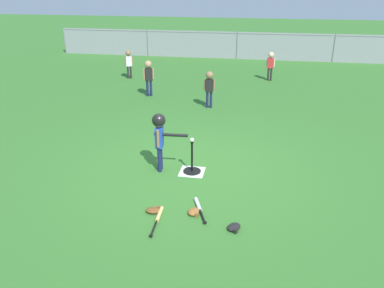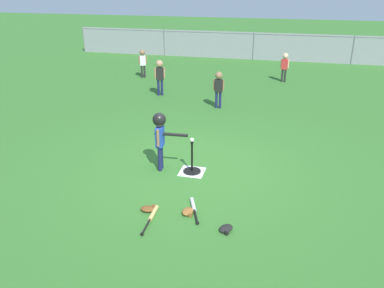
{
  "view_description": "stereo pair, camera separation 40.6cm",
  "coord_description": "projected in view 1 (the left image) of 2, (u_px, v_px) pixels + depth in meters",
  "views": [
    {
      "loc": [
        1.17,
        -6.33,
        3.24
      ],
      "look_at": [
        0.03,
        -0.15,
        0.55
      ],
      "focal_mm": 36.31,
      "sensor_mm": 36.0,
      "label": 1
    },
    {
      "loc": [
        1.56,
        -6.24,
        3.24
      ],
      "look_at": [
        0.03,
        -0.15,
        0.55
      ],
      "focal_mm": 36.31,
      "sensor_mm": 36.0,
      "label": 2
    }
  ],
  "objects": [
    {
      "name": "spare_bat_wood",
      "position": [
        158.0,
        217.0,
        5.66
      ],
      "size": [
        0.08,
        0.71,
        0.06
      ],
      "color": "#DBB266",
      "rests_on": "ground_plane"
    },
    {
      "name": "glove_by_plate",
      "position": [
        194.0,
        212.0,
        5.78
      ],
      "size": [
        0.19,
        0.24,
        0.07
      ],
      "color": "brown",
      "rests_on": "ground_plane"
    },
    {
      "name": "baseball_on_tee",
      "position": [
        192.0,
        140.0,
        6.8
      ],
      "size": [
        0.07,
        0.07,
        0.07
      ],
      "primitive_type": "sphere",
      "color": "white",
      "rests_on": "batting_tee"
    },
    {
      "name": "glove_near_bats",
      "position": [
        234.0,
        227.0,
        5.42
      ],
      "size": [
        0.25,
        0.27,
        0.07
      ],
      "color": "black",
      "rests_on": "ground_plane"
    },
    {
      "name": "batting_tee",
      "position": [
        192.0,
        167.0,
        7.02
      ],
      "size": [
        0.32,
        0.32,
        0.59
      ],
      "color": "black",
      "rests_on": "ground_plane"
    },
    {
      "name": "home_plate",
      "position": [
        192.0,
        172.0,
        7.05
      ],
      "size": [
        0.44,
        0.44,
        0.01
      ],
      "primitive_type": "cube",
      "color": "white",
      "rests_on": "ground_plane"
    },
    {
      "name": "fielder_deep_left",
      "position": [
        129.0,
        60.0,
        13.39
      ],
      "size": [
        0.26,
        0.19,
        0.98
      ],
      "color": "#262626",
      "rests_on": "ground_plane"
    },
    {
      "name": "fielder_near_right",
      "position": [
        271.0,
        62.0,
        13.11
      ],
      "size": [
        0.28,
        0.19,
        0.97
      ],
      "color": "#262626",
      "rests_on": "ground_plane"
    },
    {
      "name": "outfield_fence",
      "position": [
        237.0,
        45.0,
        16.69
      ],
      "size": [
        16.06,
        0.06,
        1.15
      ],
      "color": "slate",
      "rests_on": "ground_plane"
    },
    {
      "name": "fielder_deep_center",
      "position": [
        149.0,
        73.0,
        11.33
      ],
      "size": [
        0.29,
        0.21,
        1.06
      ],
      "color": "#191E4C",
      "rests_on": "ground_plane"
    },
    {
      "name": "spare_bat_silver",
      "position": [
        199.0,
        207.0,
        5.92
      ],
      "size": [
        0.3,
        0.65,
        0.06
      ],
      "color": "silver",
      "rests_on": "ground_plane"
    },
    {
      "name": "glove_tossed_aside",
      "position": [
        153.0,
        210.0,
        5.82
      ],
      "size": [
        0.22,
        0.18,
        0.07
      ],
      "color": "brown",
      "rests_on": "ground_plane"
    },
    {
      "name": "batter_child",
      "position": [
        160.0,
        131.0,
        6.81
      ],
      "size": [
        0.63,
        0.31,
        1.09
      ],
      "color": "#191E4C",
      "rests_on": "ground_plane"
    },
    {
      "name": "fielder_near_left",
      "position": [
        209.0,
        85.0,
        10.3
      ],
      "size": [
        0.29,
        0.2,
        0.99
      ],
      "color": "#191E4C",
      "rests_on": "ground_plane"
    },
    {
      "name": "ground_plane",
      "position": [
        192.0,
        168.0,
        7.19
      ],
      "size": [
        60.0,
        60.0,
        0.0
      ],
      "primitive_type": "plane",
      "color": "#336B28"
    }
  ]
}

